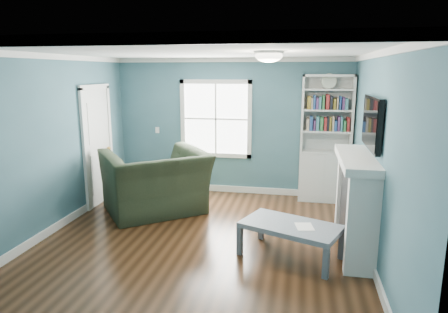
# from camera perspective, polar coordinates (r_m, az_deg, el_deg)

# --- Properties ---
(floor) EXTENTS (5.00, 5.00, 0.00)m
(floor) POSITION_cam_1_polar(r_m,az_deg,el_deg) (5.71, -3.52, -12.28)
(floor) COLOR black
(floor) RESTS_ON ground
(room_walls) EXTENTS (5.00, 5.00, 5.00)m
(room_walls) POSITION_cam_1_polar(r_m,az_deg,el_deg) (5.26, -3.74, 3.62)
(room_walls) COLOR #345865
(room_walls) RESTS_ON ground
(trim) EXTENTS (4.50, 5.00, 2.60)m
(trim) POSITION_cam_1_polar(r_m,az_deg,el_deg) (5.32, -3.69, -0.06)
(trim) COLOR white
(trim) RESTS_ON ground
(window) EXTENTS (1.40, 0.06, 1.50)m
(window) POSITION_cam_1_polar(r_m,az_deg,el_deg) (7.74, -1.18, 5.39)
(window) COLOR white
(window) RESTS_ON room_walls
(bookshelf) EXTENTS (0.90, 0.35, 2.31)m
(bookshelf) POSITION_cam_1_polar(r_m,az_deg,el_deg) (7.48, 14.22, 0.69)
(bookshelf) COLOR silver
(bookshelf) RESTS_ON ground
(fireplace) EXTENTS (0.44, 1.58, 1.30)m
(fireplace) POSITION_cam_1_polar(r_m,az_deg,el_deg) (5.55, 18.34, -6.57)
(fireplace) COLOR black
(fireplace) RESTS_ON ground
(tv) EXTENTS (0.06, 1.10, 0.65)m
(tv) POSITION_cam_1_polar(r_m,az_deg,el_deg) (5.34, 20.40, 4.56)
(tv) COLOR black
(tv) RESTS_ON fireplace
(door) EXTENTS (0.12, 0.98, 2.17)m
(door) POSITION_cam_1_polar(r_m,az_deg,el_deg) (7.46, -17.59, 1.63)
(door) COLOR silver
(door) RESTS_ON ground
(ceiling_fixture) EXTENTS (0.38, 0.38, 0.15)m
(ceiling_fixture) POSITION_cam_1_polar(r_m,az_deg,el_deg) (5.15, 6.44, 14.18)
(ceiling_fixture) COLOR white
(ceiling_fixture) RESTS_ON room_walls
(light_switch) EXTENTS (0.08, 0.01, 0.12)m
(light_switch) POSITION_cam_1_polar(r_m,az_deg,el_deg) (8.11, -9.50, 3.75)
(light_switch) COLOR white
(light_switch) RESTS_ON room_walls
(recliner) EXTENTS (1.91, 1.82, 1.41)m
(recliner) POSITION_cam_1_polar(r_m,az_deg,el_deg) (6.79, -9.82, -2.16)
(recliner) COLOR black
(recliner) RESTS_ON ground
(coffee_table) EXTENTS (1.38, 1.07, 0.44)m
(coffee_table) POSITION_cam_1_polar(r_m,az_deg,el_deg) (5.26, 9.50, -10.08)
(coffee_table) COLOR #545B65
(coffee_table) RESTS_ON ground
(paper_sheet) EXTENTS (0.26, 0.30, 0.00)m
(paper_sheet) POSITION_cam_1_polar(r_m,az_deg,el_deg) (5.18, 11.42, -9.78)
(paper_sheet) COLOR white
(paper_sheet) RESTS_ON coffee_table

